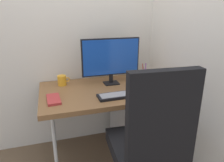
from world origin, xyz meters
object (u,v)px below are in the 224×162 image
object	(u,v)px
keyboard	(124,95)
filing_cabinet	(134,122)
notebook	(54,99)
office_chair	(150,141)
pen_holder	(144,74)
coffee_mug	(62,80)
mouse	(164,91)
monitor	(111,58)

from	to	relation	value
keyboard	filing_cabinet	bearing A→B (deg)	50.65
filing_cabinet	notebook	distance (m)	0.96
office_chair	filing_cabinet	world-z (taller)	office_chair
pen_holder	coffee_mug	bearing A→B (deg)	177.58
filing_cabinet	notebook	bearing A→B (deg)	-166.92
office_chair	filing_cabinet	bearing A→B (deg)	74.97
mouse	notebook	size ratio (longest dim) A/B	0.47
office_chair	mouse	size ratio (longest dim) A/B	10.90
mouse	coffee_mug	xyz separation A→B (m)	(-0.86, 0.50, 0.03)
office_chair	pen_holder	distance (m)	0.97
mouse	coffee_mug	bearing A→B (deg)	131.71
pen_holder	mouse	bearing A→B (deg)	-92.82
pen_holder	coffee_mug	world-z (taller)	pen_holder
coffee_mug	mouse	bearing A→B (deg)	-30.14
mouse	office_chair	bearing A→B (deg)	-146.88
filing_cabinet	office_chair	bearing A→B (deg)	-105.03
filing_cabinet	coffee_mug	size ratio (longest dim) A/B	4.92
monitor	notebook	xyz separation A→B (m)	(-0.58, -0.27, -0.25)
office_chair	pen_holder	bearing A→B (deg)	67.84
keyboard	pen_holder	bearing A→B (deg)	46.82
keyboard	mouse	bearing A→B (deg)	-8.47
keyboard	mouse	world-z (taller)	mouse
office_chair	coffee_mug	size ratio (longest dim) A/B	9.59
office_chair	keyboard	size ratio (longest dim) A/B	2.42
pen_holder	notebook	bearing A→B (deg)	-161.66
office_chair	notebook	distance (m)	0.85
coffee_mug	monitor	bearing A→B (deg)	-10.60
pen_holder	coffee_mug	xyz separation A→B (m)	(-0.88, 0.04, 0.00)
office_chair	coffee_mug	xyz separation A→B (m)	(-0.52, 0.91, 0.20)
keyboard	pen_holder	world-z (taller)	pen_holder
mouse	coffee_mug	world-z (taller)	coffee_mug
filing_cabinet	mouse	size ratio (longest dim) A/B	5.59
monitor	pen_holder	distance (m)	0.46
office_chair	keyboard	world-z (taller)	office_chair
filing_cabinet	coffee_mug	bearing A→B (deg)	166.68
notebook	coffee_mug	world-z (taller)	coffee_mug
notebook	coffee_mug	xyz separation A→B (m)	(0.10, 0.36, 0.04)
filing_cabinet	coffee_mug	distance (m)	0.89
filing_cabinet	monitor	xyz separation A→B (m)	(-0.24, 0.08, 0.71)
mouse	coffee_mug	distance (m)	0.99
coffee_mug	notebook	bearing A→B (deg)	-105.38
monitor	coffee_mug	bearing A→B (deg)	169.40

